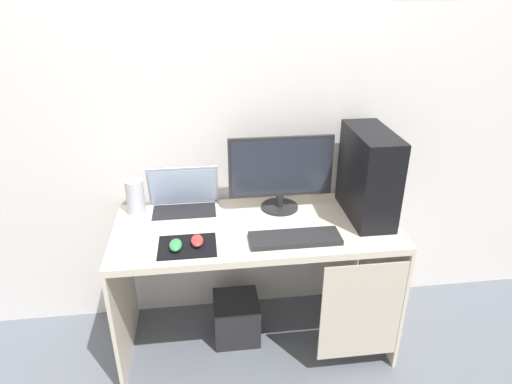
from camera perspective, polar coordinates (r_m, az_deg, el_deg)
name	(u,v)px	position (r m, az deg, el deg)	size (l,w,h in m)	color
ground_plane	(256,337)	(2.64, 0.00, -17.97)	(8.00, 8.00, 0.00)	slate
wall_back	(248,91)	(2.30, -1.02, 12.66)	(4.00, 0.05, 2.60)	silver
desk	(260,252)	(2.27, 0.50, -7.59)	(1.38, 0.60, 0.73)	beige
pc_tower	(368,175)	(2.26, 14.08, 2.14)	(0.18, 0.42, 0.44)	black
monitor	(281,173)	(2.26, 3.16, 2.48)	(0.53, 0.19, 0.39)	#232326
laptop	(184,204)	(2.32, -9.13, -1.50)	(0.36, 0.24, 0.24)	#B7BCC6
speaker	(135,197)	(2.35, -15.06, -0.60)	(0.09, 0.09, 0.18)	#B7BCC6
keyboard	(295,238)	(2.08, 4.96, -5.88)	(0.42, 0.14, 0.02)	#232326
mousepad	(187,246)	(2.06, -8.71, -6.81)	(0.26, 0.20, 0.01)	black
mouse_left	(197,241)	(2.05, -7.48, -6.14)	(0.06, 0.10, 0.03)	#B23333
mouse_right	(176,245)	(2.04, -10.17, -6.65)	(0.06, 0.10, 0.03)	#338C4C
subwoofer	(236,318)	(2.57, -2.51, -15.65)	(0.24, 0.24, 0.24)	#232326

